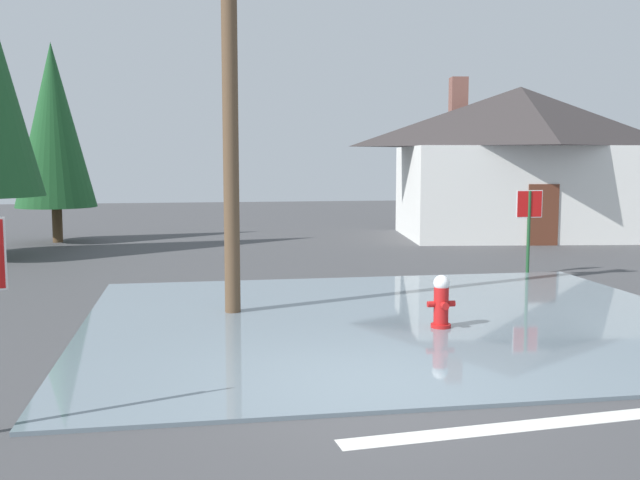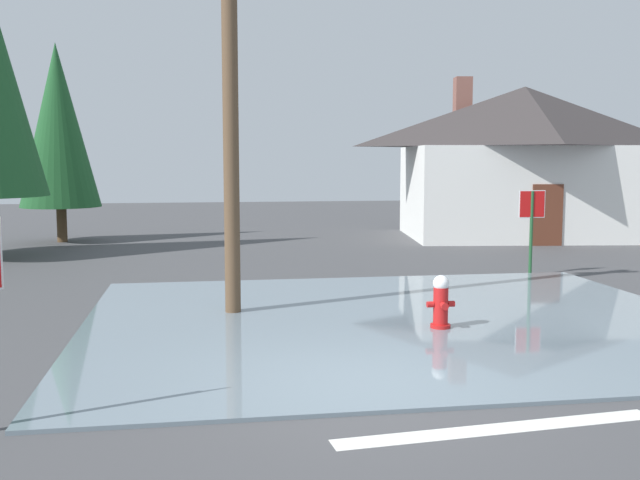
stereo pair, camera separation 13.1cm
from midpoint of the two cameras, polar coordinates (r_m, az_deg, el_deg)
The scene contains 8 objects.
ground_plane at distance 9.30m, azimuth 3.83°, elevation -11.59°, with size 80.00×80.00×0.10m, color #424244.
flood_puddle at distance 12.92m, azimuth 5.93°, elevation -6.17°, with size 10.76×9.03×0.05m, color slate.
lane_stop_bar at distance 8.16m, azimuth 13.56°, elevation -13.97°, with size 3.60×0.30×0.01m, color silver.
fire_hydrant at distance 12.24m, azimuth 9.07°, elevation -4.87°, with size 0.46×0.40×0.92m.
utility_pole at distance 13.36m, azimuth -7.32°, elevation 15.07°, with size 1.60×0.28×9.36m.
stop_sign_far at distance 18.51m, azimuth 15.69°, elevation 1.86°, with size 0.66×0.08×2.06m.
house at distance 27.50m, azimuth 14.99°, elevation 6.03°, with size 9.36×6.87×5.79m.
pine_tree_tall_left at distance 26.39m, azimuth -20.07°, elevation 8.32°, with size 2.66×2.66×6.66m.
Camera 1 is at (-2.16, -8.59, 2.80)m, focal length 41.33 mm.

